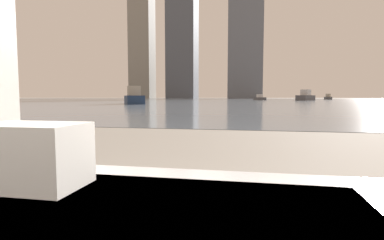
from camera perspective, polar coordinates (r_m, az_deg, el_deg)
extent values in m
cube|color=white|center=(0.87, -28.19, -9.80)|extent=(0.26, 0.17, 0.04)
cube|color=white|center=(0.86, -28.29, -7.23)|extent=(0.26, 0.17, 0.04)
cube|color=white|center=(0.86, -28.39, -4.61)|extent=(0.26, 0.17, 0.04)
cube|color=white|center=(0.85, -28.49, -1.95)|extent=(0.26, 0.17, 0.04)
cube|color=slate|center=(61.90, 10.43, 3.73)|extent=(180.00, 110.00, 0.01)
cube|color=#4C4C51|center=(82.05, 24.48, 3.82)|extent=(1.59, 3.90, 0.67)
cube|color=#B2A893|center=(82.05, 24.49, 4.32)|extent=(1.06, 1.50, 0.76)
cube|color=#4C4C51|center=(62.36, 20.82, 3.97)|extent=(4.40, 5.82, 0.98)
cube|color=silver|center=(62.36, 20.85, 4.94)|extent=(2.24, 2.51, 1.12)
cube|color=navy|center=(31.30, -10.99, 3.82)|extent=(3.70, 5.08, 0.85)
cube|color=#B2A893|center=(31.31, -11.02, 5.48)|extent=(1.91, 2.17, 0.97)
cube|color=#4C4C51|center=(65.20, 12.76, 3.99)|extent=(2.69, 3.34, 0.57)
cube|color=silver|center=(65.20, 12.77, 4.52)|extent=(1.34, 1.46, 0.65)
cube|color=gray|center=(130.38, -9.58, 19.99)|extent=(8.77, 8.81, 71.36)
cube|color=#4C515B|center=(123.00, -1.82, 15.31)|extent=(11.03, 11.97, 47.59)
cube|color=slate|center=(121.65, 10.26, 18.70)|extent=(12.94, 8.66, 61.44)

